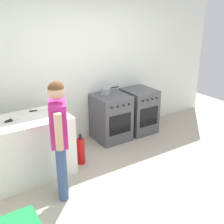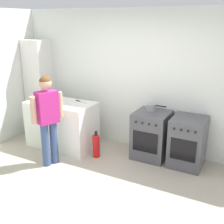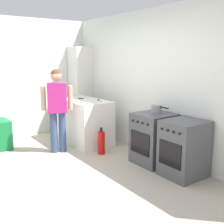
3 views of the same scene
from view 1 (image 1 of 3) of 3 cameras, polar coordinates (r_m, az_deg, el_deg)
name	(u,v)px [view 1 (image 1 of 3)]	position (r m, az deg, el deg)	size (l,w,h in m)	color
ground_plane	(151,187)	(4.05, 8.00, -14.91)	(8.00, 8.00, 0.00)	#ADA38E
back_wall	(83,69)	(5.02, -5.96, 8.71)	(6.00, 0.10, 2.60)	silver
counter_unit	(24,149)	(4.19, -17.38, -7.16)	(1.30, 0.70, 0.90)	silver
oven_left	(111,117)	(5.13, -0.21, -1.11)	(0.59, 0.62, 0.85)	#4C4C51
oven_right	(139,111)	(5.49, 5.51, 0.28)	(0.55, 0.62, 0.85)	#4C4C51
pot	(106,91)	(5.02, -1.21, 4.26)	(0.35, 0.17, 0.12)	gray
knife_utility	(5,122)	(3.98, -20.92, -1.91)	(0.23, 0.15, 0.01)	silver
knife_chef	(39,110)	(4.26, -14.56, 0.32)	(0.31, 0.12, 0.01)	silver
knife_paring	(11,121)	(3.98, -19.84, -1.75)	(0.21, 0.03, 0.01)	silver
person	(59,132)	(3.46, -10.68, -4.09)	(0.31, 0.53, 1.55)	#384C7A
fire_extinguisher	(81,151)	(4.46, -6.37, -7.84)	(0.13, 0.13, 0.50)	red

